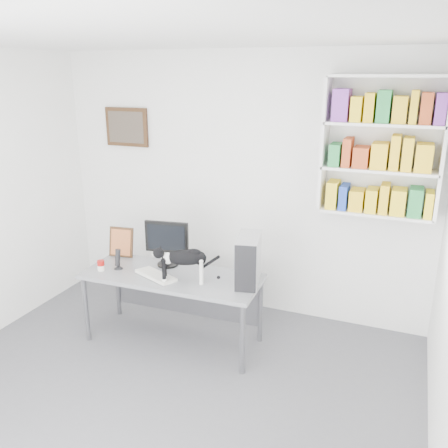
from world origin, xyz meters
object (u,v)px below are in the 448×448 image
at_px(cat, 184,266).
at_px(pc_tower, 248,260).
at_px(monitor, 167,243).
at_px(speaker, 118,259).
at_px(keyboard, 156,275).
at_px(leaning_print, 121,241).
at_px(soup_can, 101,265).
at_px(bookshelf, 381,147).
at_px(desk, 173,308).

bearing_deg(cat, pc_tower, 1.80).
distance_m(monitor, cat, 0.46).
height_order(pc_tower, speaker, pc_tower).
height_order(keyboard, pc_tower, pc_tower).
xyz_separation_m(monitor, pc_tower, (0.85, -0.08, -0.01)).
relative_size(keyboard, speaker, 2.10).
height_order(keyboard, speaker, speaker).
xyz_separation_m(pc_tower, leaning_print, (-1.40, 0.12, -0.06)).
bearing_deg(soup_can, pc_tower, 11.12).
relative_size(speaker, soup_can, 2.05).
relative_size(bookshelf, desk, 0.75).
relative_size(desk, keyboard, 3.88).
distance_m(keyboard, speaker, 0.44).
xyz_separation_m(pc_tower, soup_can, (-1.38, -0.27, -0.17)).
relative_size(speaker, leaning_print, 0.65).
bearing_deg(leaning_print, desk, -26.46).
bearing_deg(cat, monitor, 115.88).
height_order(keyboard, cat, cat).
distance_m(bookshelf, monitor, 2.15).
bearing_deg(speaker, bookshelf, 28.47).
height_order(bookshelf, speaker, bookshelf).
distance_m(desk, monitor, 0.62).
bearing_deg(speaker, keyboard, 1.88).
distance_m(desk, leaning_print, 0.88).
distance_m(bookshelf, speaker, 2.62).
bearing_deg(speaker, leaning_print, 124.04).
bearing_deg(pc_tower, leaning_print, 162.79).
xyz_separation_m(monitor, leaning_print, (-0.55, 0.04, -0.07)).
bearing_deg(desk, keyboard, -139.53).
relative_size(keyboard, cat, 0.80).
distance_m(desk, cat, 0.56).
distance_m(speaker, leaning_print, 0.34).
height_order(leaning_print, soup_can, leaning_print).
height_order(keyboard, leaning_print, leaning_print).
relative_size(soup_can, cat, 0.19).
bearing_deg(keyboard, pc_tower, 36.87).
relative_size(pc_tower, speaker, 2.13).
height_order(leaning_print, cat, cat).
bearing_deg(bookshelf, keyboard, -152.56).
relative_size(keyboard, leaning_print, 1.37).
distance_m(pc_tower, cat, 0.57).
height_order(monitor, cat, monitor).
height_order(monitor, keyboard, monitor).
xyz_separation_m(bookshelf, leaning_print, (-2.37, -0.60, -1.00)).
bearing_deg(monitor, soup_can, -155.59).
height_order(monitor, leaning_print, monitor).
distance_m(keyboard, soup_can, 0.56).
relative_size(keyboard, soup_can, 4.31).
distance_m(monitor, leaning_print, 0.56).
xyz_separation_m(pc_tower, cat, (-0.52, -0.23, -0.05)).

